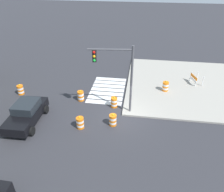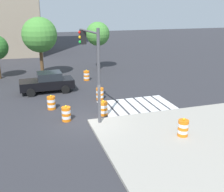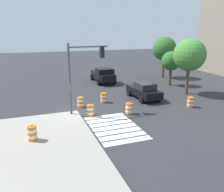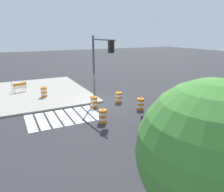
# 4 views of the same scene
# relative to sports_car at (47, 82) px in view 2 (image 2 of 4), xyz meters

# --- Properties ---
(ground_plane) EXTENTS (120.00, 120.00, 0.00)m
(ground_plane) POSITION_rel_sports_car_xyz_m (1.76, -7.08, -0.81)
(ground_plane) COLOR #2D2D33
(crosswalk_stripes) EXTENTS (5.10, 3.20, 0.02)m
(crosswalk_stripes) POSITION_rel_sports_car_xyz_m (5.76, -5.28, -0.80)
(crosswalk_stripes) COLOR silver
(crosswalk_stripes) RESTS_ON ground
(sports_car) EXTENTS (4.34, 2.22, 1.63)m
(sports_car) POSITION_rel_sports_car_xyz_m (0.00, 0.00, 0.00)
(sports_car) COLOR black
(sports_car) RESTS_ON ground
(traffic_barrel_near_corner) EXTENTS (0.56, 0.56, 1.02)m
(traffic_barrel_near_corner) POSITION_rel_sports_car_xyz_m (2.99, -6.29, -0.36)
(traffic_barrel_near_corner) COLOR orange
(traffic_barrel_near_corner) RESTS_ON ground
(traffic_barrel_crosswalk_end) EXTENTS (0.56, 0.56, 1.02)m
(traffic_barrel_crosswalk_end) POSITION_rel_sports_car_xyz_m (0.56, -6.52, -0.36)
(traffic_barrel_crosswalk_end) COLOR orange
(traffic_barrel_crosswalk_end) RESTS_ON ground
(traffic_barrel_median_near) EXTENTS (0.56, 0.56, 1.02)m
(traffic_barrel_median_near) POSITION_rel_sports_car_xyz_m (3.84, 2.60, -0.36)
(traffic_barrel_median_near) COLOR orange
(traffic_barrel_median_near) RESTS_ON ground
(traffic_barrel_median_far) EXTENTS (0.56, 0.56, 1.02)m
(traffic_barrel_median_far) POSITION_rel_sports_car_xyz_m (3.59, -3.22, -0.36)
(traffic_barrel_median_far) COLOR orange
(traffic_barrel_median_far) RESTS_ON ground
(traffic_barrel_far_curb) EXTENTS (0.56, 0.56, 1.02)m
(traffic_barrel_far_curb) POSITION_rel_sports_car_xyz_m (-0.12, -4.18, -0.36)
(traffic_barrel_far_curb) COLOR orange
(traffic_barrel_far_curb) RESTS_ON ground
(traffic_barrel_on_sidewalk) EXTENTS (0.56, 0.56, 1.02)m
(traffic_barrel_on_sidewalk) POSITION_rel_sports_car_xyz_m (6.16, -10.74, -0.21)
(traffic_barrel_on_sidewalk) COLOR orange
(traffic_barrel_on_sidewalk) RESTS_ON sidewalk_corner
(traffic_light_pole) EXTENTS (0.67, 3.28, 5.50)m
(traffic_light_pole) POSITION_rel_sports_car_xyz_m (2.23, -6.55, 3.10)
(traffic_light_pole) COLOR #4C4C51
(traffic_light_pole) RESTS_ON sidewalk_corner
(street_tree_streetside_near) EXTENTS (2.53, 2.53, 5.15)m
(street_tree_streetside_near) POSITION_rel_sports_car_xyz_m (6.10, 6.80, 3.03)
(street_tree_streetside_near) COLOR brown
(street_tree_streetside_near) RESTS_ON ground
(street_tree_streetside_mid) EXTENTS (3.33, 3.33, 5.80)m
(street_tree_streetside_mid) POSITION_rel_sports_car_xyz_m (-0.06, 5.15, 3.29)
(street_tree_streetside_mid) COLOR brown
(street_tree_streetside_mid) RESTS_ON ground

